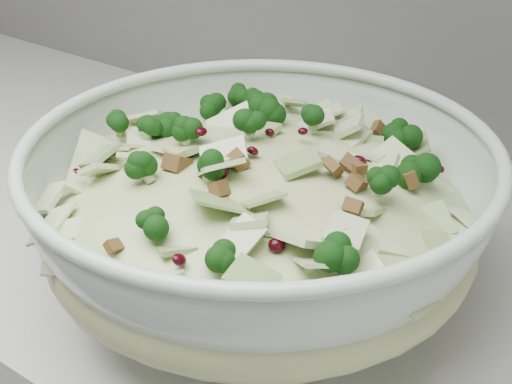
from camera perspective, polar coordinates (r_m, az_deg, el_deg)
mixing_bowl at (r=0.64m, az=0.32°, el=-2.21°), size 0.46×0.46×0.17m
salad at (r=0.62m, az=0.33°, el=-0.13°), size 0.42×0.42×0.17m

